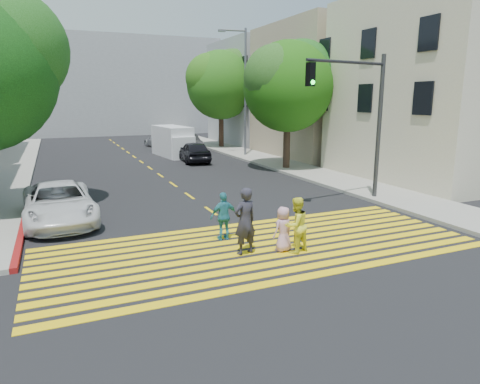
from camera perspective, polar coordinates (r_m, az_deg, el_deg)
ground at (r=12.29m, az=5.63°, el=-9.17°), size 120.00×120.00×0.00m
sidewalk_left at (r=32.40m, az=-28.31°, el=3.05°), size 3.00×40.00×0.15m
sidewalk_right at (r=29.01m, az=6.02°, el=3.55°), size 3.00×60.00×0.15m
curb_red at (r=16.61m, az=-27.02°, el=-4.44°), size 0.20×8.00×0.16m
crosswalk at (r=13.34m, az=2.97°, el=-7.33°), size 13.40×5.30×0.01m
lane_line at (r=33.25m, az=-13.50°, el=4.28°), size 0.12×34.40×0.01m
building_right_cream at (r=27.34m, az=26.17°, el=12.21°), size 10.00×10.00×10.00m
building_right_tan at (r=35.55m, az=12.36°, el=12.92°), size 10.00×10.00×10.00m
building_right_grey at (r=44.96m, az=3.99°, el=13.00°), size 10.00×10.00×10.00m
backdrop_block at (r=58.25m, az=-18.36°, el=13.26°), size 30.00×8.00×12.00m
tree_right_near at (r=27.46m, az=6.54°, el=14.39°), size 6.17×5.64×8.13m
tree_right_far at (r=39.75m, az=-2.48°, el=14.54°), size 7.17×6.67×8.88m
pedestrian_man at (r=12.45m, az=0.66°, el=-3.93°), size 0.81×0.62×2.01m
pedestrian_woman at (r=12.77m, az=7.48°, el=-4.39°), size 0.94×0.80×1.68m
pedestrian_child at (r=12.86m, az=5.78°, el=-4.94°), size 0.76×0.59×1.37m
pedestrian_extra at (r=13.80m, az=-2.16°, el=-3.24°), size 0.93×0.41×1.57m
white_sedan at (r=17.09m, az=-22.98°, el=-1.38°), size 2.63×5.33×1.45m
dark_car_near at (r=31.04m, az=-6.15°, el=5.39°), size 2.15×4.55×1.50m
silver_car at (r=41.15m, az=-10.83°, el=6.73°), size 2.26×4.31×1.19m
dark_car_parked at (r=37.65m, az=-6.92°, el=6.56°), size 1.62×4.48×1.47m
white_van at (r=34.32m, az=-8.87°, el=6.58°), size 2.35×5.13×2.34m
traffic_signal at (r=19.05m, az=15.88°, el=10.74°), size 4.30×0.91×6.34m
street_lamp at (r=33.59m, az=0.39°, el=14.13°), size 2.17×0.53×9.62m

